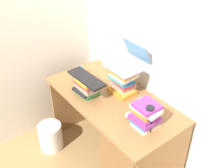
{
  "coord_description": "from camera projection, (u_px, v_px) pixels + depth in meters",
  "views": [
    {
      "loc": [
        1.55,
        -1.21,
        2.24
      ],
      "look_at": [
        0.03,
        -0.03,
        0.96
      ],
      "focal_mm": 42.4,
      "sensor_mm": 36.0,
      "label": 1
    }
  ],
  "objects": [
    {
      "name": "laptop",
      "position": [
        129.0,
        61.0,
        2.39
      ],
      "size": [
        0.32,
        0.34,
        0.22
      ],
      "color": "gray",
      "rests_on": "book_stack_tall"
    },
    {
      "name": "book_stack_side",
      "position": [
        146.0,
        115.0,
        2.08
      ],
      "size": [
        0.24,
        0.19,
        0.22
      ],
      "color": "beige",
      "rests_on": "desk"
    },
    {
      "name": "water_bottle",
      "position": [
        149.0,
        119.0,
        2.02
      ],
      "size": [
        0.06,
        0.06,
        0.24
      ],
      "primitive_type": "cylinder",
      "color": "black",
      "rests_on": "desk"
    },
    {
      "name": "wall_left",
      "position": [
        58.0,
        16.0,
        2.77
      ],
      "size": [
        0.05,
        6.0,
        2.6
      ],
      "primitive_type": "cube",
      "color": "beige",
      "rests_on": "ground"
    },
    {
      "name": "keyboard",
      "position": [
        86.0,
        78.0,
        2.41
      ],
      "size": [
        0.42,
        0.15,
        0.02
      ],
      "primitive_type": "cube",
      "rotation": [
        0.0,
        0.0,
        0.03
      ],
      "color": "black",
      "rests_on": "book_stack_keyboard_riser"
    },
    {
      "name": "computer_mouse",
      "position": [
        130.0,
        115.0,
        2.22
      ],
      "size": [
        0.06,
        0.1,
        0.04
      ],
      "primitive_type": "ellipsoid",
      "color": "#A5A8AD",
      "rests_on": "desk"
    },
    {
      "name": "ground_plane",
      "position": [
        112.0,
        155.0,
        2.88
      ],
      "size": [
        6.0,
        6.0,
        0.0
      ],
      "primitive_type": "plane",
      "color": "#9E7A4C"
    },
    {
      "name": "wastebasket",
      "position": [
        51.0,
        136.0,
        2.9
      ],
      "size": [
        0.25,
        0.25,
        0.3
      ],
      "primitive_type": "cylinder",
      "color": "silver",
      "rests_on": "ground"
    },
    {
      "name": "mug",
      "position": [
        80.0,
        72.0,
        2.75
      ],
      "size": [
        0.12,
        0.08,
        0.09
      ],
      "color": "#265999",
      "rests_on": "desk"
    },
    {
      "name": "book_stack_keyboard_riser",
      "position": [
        87.0,
        87.0,
        2.46
      ],
      "size": [
        0.24,
        0.21,
        0.16
      ],
      "color": "#338C4C",
      "rests_on": "desk"
    },
    {
      "name": "wall_back",
      "position": [
        146.0,
        35.0,
        2.35
      ],
      "size": [
        6.0,
        0.06,
        2.6
      ],
      "color": "silver",
      "rests_on": "ground"
    },
    {
      "name": "book_stack_tall",
      "position": [
        123.0,
        81.0,
        2.46
      ],
      "size": [
        0.25,
        0.22,
        0.26
      ],
      "color": "orange",
      "rests_on": "desk"
    },
    {
      "name": "desk",
      "position": [
        134.0,
        148.0,
        2.4
      ],
      "size": [
        1.38,
        0.67,
        0.78
      ],
      "color": "olive",
      "rests_on": "ground"
    }
  ]
}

